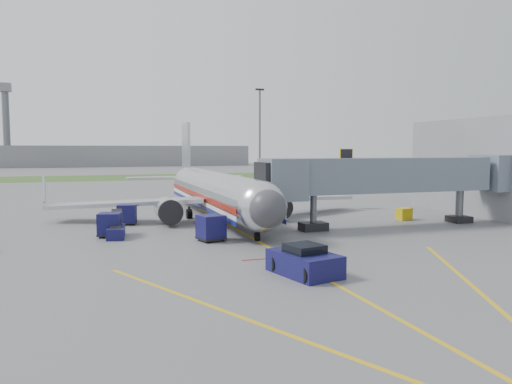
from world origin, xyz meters
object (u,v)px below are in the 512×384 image
object	(u,v)px
pushback_tug	(304,262)
ramp_worker	(174,214)
belt_loader	(116,231)
airliner	(215,191)

from	to	relation	value
pushback_tug	ramp_worker	distance (m)	21.18
belt_loader	pushback_tug	bearing A→B (deg)	-58.80
ramp_worker	belt_loader	bearing A→B (deg)	175.38
pushback_tug	belt_loader	size ratio (longest dim) A/B	1.09
pushback_tug	ramp_worker	bearing A→B (deg)	100.50
pushback_tug	airliner	bearing A→B (deg)	88.23
pushback_tug	ramp_worker	xyz separation A→B (m)	(-3.86, 20.82, 0.19)
airliner	ramp_worker	distance (m)	5.65
ramp_worker	pushback_tug	bearing A→B (deg)	-129.70
pushback_tug	belt_loader	xyz separation A→B (m)	(-9.27, 15.30, -0.22)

